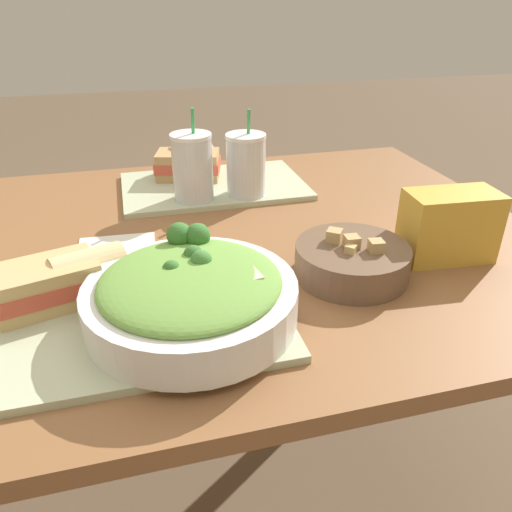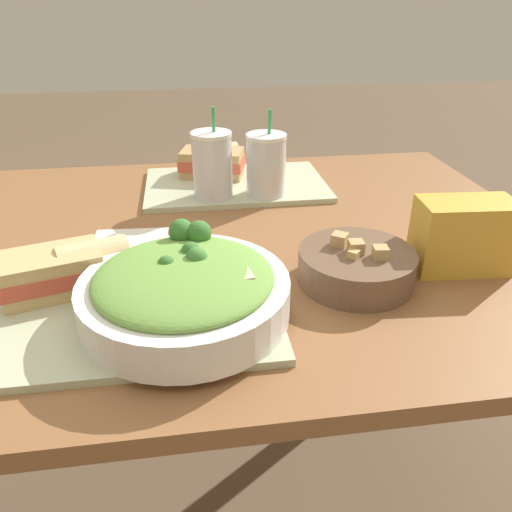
% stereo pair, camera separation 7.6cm
% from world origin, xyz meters
% --- Properties ---
extents(ground_plane, '(12.00, 12.00, 0.00)m').
position_xyz_m(ground_plane, '(0.00, 0.00, 0.00)').
color(ground_plane, brown).
extents(dining_table, '(1.47, 0.95, 0.75)m').
position_xyz_m(dining_table, '(0.00, 0.00, 0.66)').
color(dining_table, brown).
rests_on(dining_table, ground_plane).
extents(tray_near, '(0.42, 0.27, 0.01)m').
position_xyz_m(tray_near, '(-0.06, -0.25, 0.75)').
color(tray_near, '#B2BC99').
rests_on(tray_near, dining_table).
extents(tray_far, '(0.42, 0.27, 0.01)m').
position_xyz_m(tray_far, '(0.15, 0.26, 0.75)').
color(tray_far, '#B2BC99').
rests_on(tray_far, dining_table).
extents(salad_bowl, '(0.29, 0.29, 0.10)m').
position_xyz_m(salad_bowl, '(0.02, -0.27, 0.80)').
color(salad_bowl, white).
rests_on(salad_bowl, tray_near).
extents(soup_bowl, '(0.19, 0.19, 0.07)m').
position_xyz_m(soup_bowl, '(0.30, -0.20, 0.78)').
color(soup_bowl, brown).
rests_on(soup_bowl, dining_table).
extents(sandwich_near, '(0.17, 0.13, 0.06)m').
position_xyz_m(sandwich_near, '(-0.17, -0.18, 0.79)').
color(sandwich_near, tan).
rests_on(sandwich_near, tray_near).
extents(baguette_near, '(0.12, 0.10, 0.07)m').
position_xyz_m(baguette_near, '(-0.11, -0.16, 0.79)').
color(baguette_near, '#DBBC84').
rests_on(baguette_near, tray_near).
extents(sandwich_far, '(0.17, 0.13, 0.06)m').
position_xyz_m(sandwich_far, '(0.10, 0.32, 0.79)').
color(sandwich_far, tan).
rests_on(sandwich_far, tray_far).
extents(baguette_far, '(0.11, 0.08, 0.07)m').
position_xyz_m(baguette_far, '(0.12, 0.36, 0.79)').
color(baguette_far, '#DBBC84').
rests_on(baguette_far, tray_far).
extents(drink_cup_dark, '(0.09, 0.09, 0.20)m').
position_xyz_m(drink_cup_dark, '(0.09, 0.18, 0.83)').
color(drink_cup_dark, silver).
rests_on(drink_cup_dark, tray_far).
extents(drink_cup_red, '(0.09, 0.09, 0.19)m').
position_xyz_m(drink_cup_red, '(0.21, 0.18, 0.82)').
color(drink_cup_red, silver).
rests_on(drink_cup_red, tray_far).
extents(chip_bag, '(0.16, 0.09, 0.12)m').
position_xyz_m(chip_bag, '(0.48, -0.18, 0.81)').
color(chip_bag, gold).
rests_on(chip_bag, dining_table).
extents(napkin_folded, '(0.14, 0.11, 0.00)m').
position_xyz_m(napkin_folded, '(-0.08, 0.01, 0.75)').
color(napkin_folded, silver).
rests_on(napkin_folded, dining_table).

